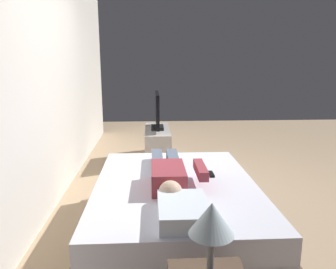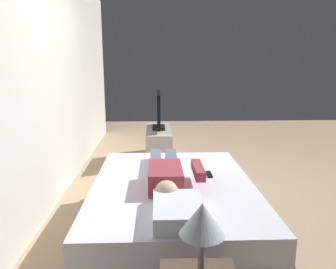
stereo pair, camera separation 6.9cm
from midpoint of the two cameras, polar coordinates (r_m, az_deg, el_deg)
name	(u,v)px [view 1 (the left image)]	position (r m, az deg, el deg)	size (l,w,h in m)	color
ground_plane	(187,196)	(4.01, 2.81, -10.61)	(10.00, 10.00, 0.00)	tan
back_wall	(57,77)	(4.23, -19.20, 9.49)	(6.40, 0.10, 2.80)	silver
bed	(176,212)	(3.02, 0.64, -13.30)	(2.00, 1.48, 0.54)	brown
pillow	(183,211)	(2.26, 1.81, -13.19)	(0.48, 0.34, 0.12)	white
person	(169,173)	(2.90, -0.52, -6.71)	(1.26, 0.46, 0.18)	#993842
remote	(211,174)	(3.11, 6.89, -6.87)	(0.15, 0.04, 0.02)	black
tv_stand	(158,144)	(5.40, -2.21, -1.62)	(1.10, 0.40, 0.50)	#B7B2AD
tv	(157,112)	(5.30, -2.26, 4.00)	(0.88, 0.20, 0.59)	black
lamp	(212,220)	(1.60, 6.35, -14.65)	(0.22, 0.22, 0.42)	#59595B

